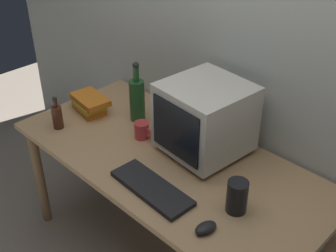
# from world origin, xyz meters

# --- Properties ---
(back_wall) EXTENTS (4.00, 0.08, 2.50)m
(back_wall) POSITION_xyz_m (0.00, 0.45, 1.25)
(back_wall) COLOR beige
(back_wall) RESTS_ON ground
(desk) EXTENTS (1.66, 0.78, 0.73)m
(desk) POSITION_xyz_m (0.00, 0.00, 0.64)
(desk) COLOR tan
(desk) RESTS_ON ground
(crt_monitor) EXTENTS (0.41, 0.42, 0.37)m
(crt_monitor) POSITION_xyz_m (0.09, 0.16, 0.92)
(crt_monitor) COLOR beige
(crt_monitor) RESTS_ON desk
(keyboard) EXTENTS (0.43, 0.17, 0.02)m
(keyboard) POSITION_xyz_m (0.13, -0.23, 0.74)
(keyboard) COLOR black
(keyboard) RESTS_ON desk
(computer_mouse) EXTENTS (0.08, 0.11, 0.04)m
(computer_mouse) POSITION_xyz_m (0.46, -0.25, 0.74)
(computer_mouse) COLOR black
(computer_mouse) RESTS_ON desk
(bottle_tall) EXTENTS (0.09, 0.09, 0.35)m
(bottle_tall) POSITION_xyz_m (-0.38, 0.13, 0.86)
(bottle_tall) COLOR #1E4C23
(bottle_tall) RESTS_ON desk
(bottle_short) EXTENTS (0.06, 0.06, 0.19)m
(bottle_short) POSITION_xyz_m (-0.62, -0.23, 0.80)
(bottle_short) COLOR #472314
(bottle_short) RESTS_ON desk
(book_stack) EXTENTS (0.25, 0.18, 0.10)m
(book_stack) POSITION_xyz_m (-0.63, -0.01, 0.78)
(book_stack) COLOR orange
(book_stack) RESTS_ON desk
(mug) EXTENTS (0.12, 0.08, 0.09)m
(mug) POSITION_xyz_m (-0.22, 0.03, 0.77)
(mug) COLOR #CC383D
(mug) RESTS_ON desk
(metal_canister) EXTENTS (0.09, 0.09, 0.15)m
(metal_canister) POSITION_xyz_m (0.47, -0.07, 0.80)
(metal_canister) COLOR black
(metal_canister) RESTS_ON desk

